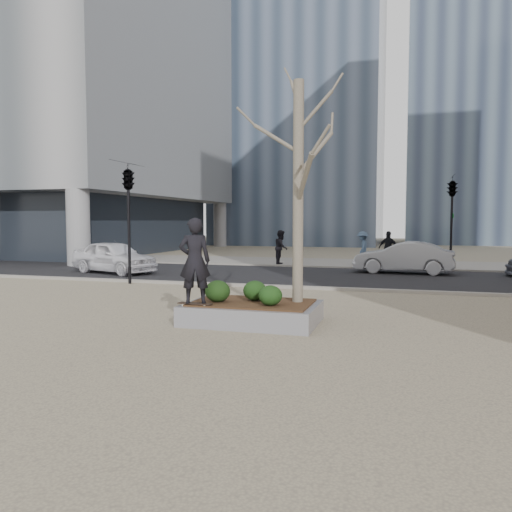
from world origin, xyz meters
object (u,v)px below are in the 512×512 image
(skateboard, at_px, (195,305))
(skateboarder, at_px, (195,261))
(police_car, at_px, (114,257))
(planter, at_px, (252,313))

(skateboard, height_order, skateboarder, skateboarder)
(skateboard, xyz_separation_m, police_car, (-8.00, 9.40, 0.26))
(planter, height_order, skateboard, skateboard)
(skateboarder, height_order, police_car, skateboarder)
(skateboard, relative_size, police_car, 0.18)
(planter, bearing_deg, police_car, 136.43)
(skateboard, distance_m, police_car, 12.34)
(police_car, bearing_deg, skateboarder, -121.73)
(skateboarder, relative_size, police_car, 0.44)
(planter, relative_size, police_car, 0.70)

